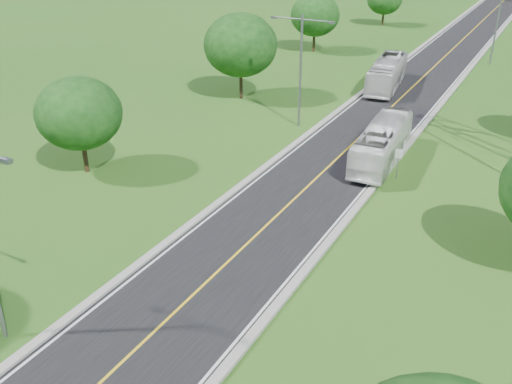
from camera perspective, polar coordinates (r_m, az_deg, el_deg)
ground at (r=65.04m, az=14.79°, el=9.50°), size 260.00×260.00×0.00m
road at (r=70.68m, az=16.08°, el=10.69°), size 8.00×150.00×0.06m
curb_left at (r=71.64m, az=12.75°, el=11.34°), size 0.50×150.00×0.22m
curb_right at (r=69.92m, az=19.49°, el=10.12°), size 0.50×150.00×0.22m
speed_limit_sign at (r=43.13m, az=14.03°, el=3.24°), size 0.55×0.09×2.40m
streetlight_mid_left at (r=51.58m, az=4.50°, el=12.83°), size 5.90×0.25×10.00m
streetlight_far_right at (r=80.18m, az=23.07°, el=15.80°), size 5.90×0.25×10.00m
tree_lb at (r=43.96m, az=-17.29°, el=7.52°), size 6.30×6.30×7.33m
tree_lc at (r=60.00m, az=-1.56°, el=14.47°), size 7.56×7.56×8.79m
tree_ld at (r=82.18m, az=5.93°, el=17.18°), size 6.72×6.72×7.82m
bus_outbound at (r=45.85m, az=12.49°, el=4.81°), size 3.36×11.20×3.08m
bus_inbound at (r=66.07m, az=12.96°, el=11.48°), size 4.15×11.89×3.24m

